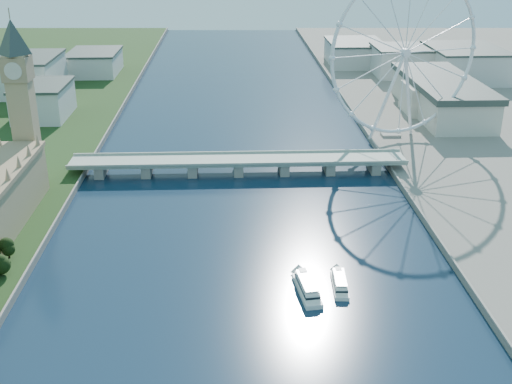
{
  "coord_description": "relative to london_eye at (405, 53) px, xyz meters",
  "views": [
    {
      "loc": [
        -5.08,
        -97.42,
        151.76
      ],
      "look_at": [
        7.8,
        210.0,
        23.3
      ],
      "focal_mm": 45.0,
      "sensor_mm": 36.0,
      "label": 1
    }
  ],
  "objects": [
    {
      "name": "big_ben",
      "position": [
        -247.98,
        -77.08,
        -0.95
      ],
      "size": [
        20.02,
        20.02,
        110.0
      ],
      "color": "tan",
      "rests_on": "ground"
    },
    {
      "name": "westminster_bridge",
      "position": [
        -119.98,
        -55.08,
        -60.89
      ],
      "size": [
        220.0,
        22.0,
        9.5
      ],
      "color": "gray",
      "rests_on": "ground"
    },
    {
      "name": "london_eye",
      "position": [
        0.0,
        0.0,
        0.0
      ],
      "size": [
        113.6,
        39.12,
        124.3
      ],
      "color": "silver",
      "rests_on": "ground"
    },
    {
      "name": "county_hall",
      "position": [
        55.02,
        74.92,
        -67.52
      ],
      "size": [
        54.0,
        144.0,
        35.0
      ],
      "primitive_type": null,
      "color": "beige",
      "rests_on": "ground"
    },
    {
      "name": "city_skyline",
      "position": [
        -80.75,
        205.0,
        -50.56
      ],
      "size": [
        505.0,
        280.0,
        32.0
      ],
      "color": "beige",
      "rests_on": "ground"
    },
    {
      "name": "tour_boat_near",
      "position": [
        -91.93,
        -206.94,
        -67.52
      ],
      "size": [
        11.91,
        32.18,
        6.96
      ],
      "primitive_type": null,
      "rotation": [
        0.0,
        0.0,
        0.13
      ],
      "color": "silver",
      "rests_on": "ground"
    },
    {
      "name": "tour_boat_far",
      "position": [
        -76.69,
        -202.9,
        -67.52
      ],
      "size": [
        8.31,
        27.07,
        5.88
      ],
      "primitive_type": null,
      "rotation": [
        0.0,
        0.0,
        -0.06
      ],
      "color": "white",
      "rests_on": "ground"
    }
  ]
}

